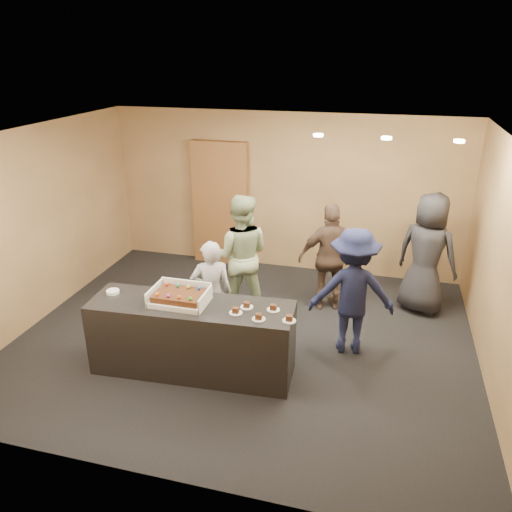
# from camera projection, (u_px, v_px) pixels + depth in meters

# --- Properties ---
(room) EXTENTS (6.04, 6.00, 2.70)m
(room) POSITION_uv_depth(u_px,v_px,m) (244.00, 245.00, 6.26)
(room) COLOR black
(room) RESTS_ON ground
(serving_counter) EXTENTS (2.44, 0.84, 0.90)m
(serving_counter) POSITION_uv_depth(u_px,v_px,m) (193.00, 338.00, 5.95)
(serving_counter) COLOR black
(serving_counter) RESTS_ON floor
(storage_cabinet) EXTENTS (1.00, 0.15, 2.19)m
(storage_cabinet) POSITION_uv_depth(u_px,v_px,m) (220.00, 204.00, 8.77)
(storage_cabinet) COLOR brown
(storage_cabinet) RESTS_ON floor
(cake_box) EXTENTS (0.66, 0.45, 0.19)m
(cake_box) POSITION_uv_depth(u_px,v_px,m) (180.00, 298.00, 5.81)
(cake_box) COLOR white
(cake_box) RESTS_ON serving_counter
(sheet_cake) EXTENTS (0.56, 0.39, 0.11)m
(sheet_cake) POSITION_uv_depth(u_px,v_px,m) (179.00, 295.00, 5.77)
(sheet_cake) COLOR #39180D
(sheet_cake) RESTS_ON cake_box
(plate_stack) EXTENTS (0.15, 0.15, 0.04)m
(plate_stack) POSITION_uv_depth(u_px,v_px,m) (113.00, 292.00, 6.03)
(plate_stack) COLOR white
(plate_stack) RESTS_ON serving_counter
(slice_a) EXTENTS (0.15, 0.15, 0.07)m
(slice_a) POSITION_uv_depth(u_px,v_px,m) (236.00, 311.00, 5.57)
(slice_a) COLOR white
(slice_a) RESTS_ON serving_counter
(slice_b) EXTENTS (0.15, 0.15, 0.07)m
(slice_b) POSITION_uv_depth(u_px,v_px,m) (247.00, 306.00, 5.70)
(slice_b) COLOR white
(slice_b) RESTS_ON serving_counter
(slice_c) EXTENTS (0.15, 0.15, 0.07)m
(slice_c) POSITION_uv_depth(u_px,v_px,m) (259.00, 317.00, 5.45)
(slice_c) COLOR white
(slice_c) RESTS_ON serving_counter
(slice_d) EXTENTS (0.15, 0.15, 0.07)m
(slice_d) POSITION_uv_depth(u_px,v_px,m) (273.00, 308.00, 5.64)
(slice_d) COLOR white
(slice_d) RESTS_ON serving_counter
(slice_e) EXTENTS (0.15, 0.15, 0.07)m
(slice_e) POSITION_uv_depth(u_px,v_px,m) (289.00, 319.00, 5.41)
(slice_e) COLOR white
(slice_e) RESTS_ON serving_counter
(person_server_grey) EXTENTS (0.62, 0.52, 1.46)m
(person_server_grey) POSITION_uv_depth(u_px,v_px,m) (212.00, 294.00, 6.39)
(person_server_grey) COLOR #ABAAB0
(person_server_grey) RESTS_ON floor
(person_sage_man) EXTENTS (0.98, 0.82, 1.79)m
(person_sage_man) POSITION_uv_depth(u_px,v_px,m) (241.00, 255.00, 7.16)
(person_sage_man) COLOR #9CAE80
(person_sage_man) RESTS_ON floor
(person_navy_man) EXTENTS (1.16, 0.78, 1.66)m
(person_navy_man) POSITION_uv_depth(u_px,v_px,m) (353.00, 292.00, 6.22)
(person_navy_man) COLOR #161A3B
(person_navy_man) RESTS_ON floor
(person_brown_extra) EXTENTS (1.03, 0.68, 1.62)m
(person_brown_extra) POSITION_uv_depth(u_px,v_px,m) (331.00, 258.00, 7.28)
(person_brown_extra) COLOR brown
(person_brown_extra) RESTS_ON floor
(person_dark_suit) EXTENTS (1.04, 0.89, 1.80)m
(person_dark_suit) POSITION_uv_depth(u_px,v_px,m) (427.00, 254.00, 7.17)
(person_dark_suit) COLOR #26252A
(person_dark_suit) RESTS_ON floor
(ceiling_spotlights) EXTENTS (1.72, 0.12, 0.03)m
(ceiling_spotlights) POSITION_uv_depth(u_px,v_px,m) (386.00, 138.00, 5.82)
(ceiling_spotlights) COLOR #FFEAC6
(ceiling_spotlights) RESTS_ON ceiling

